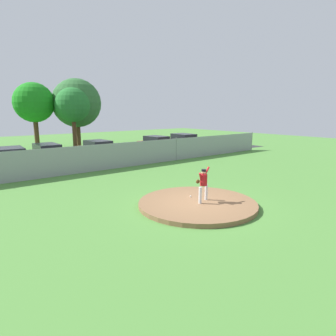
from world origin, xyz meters
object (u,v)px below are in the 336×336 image
(parked_car_red, at_px, (156,145))
(traffic_cone_orange, at_px, (151,156))
(pitcher_youth, at_px, (203,182))
(baseball, at_px, (191,196))
(parked_car_silver, at_px, (11,159))
(parked_car_champagne, at_px, (98,150))
(parked_car_charcoal, at_px, (47,155))
(parked_car_burgundy, at_px, (184,143))

(parked_car_red, distance_m, traffic_cone_orange, 4.02)
(pitcher_youth, relative_size, traffic_cone_orange, 2.81)
(pitcher_youth, height_order, traffic_cone_orange, pitcher_youth)
(baseball, bearing_deg, parked_car_silver, 110.79)
(baseball, bearing_deg, pitcher_youth, -93.07)
(pitcher_youth, relative_size, parked_car_silver, 0.34)
(parked_car_red, distance_m, parked_car_champagne, 6.42)
(baseball, relative_size, parked_car_silver, 0.02)
(parked_car_charcoal, bearing_deg, baseball, -80.47)
(baseball, xyz_separation_m, parked_car_red, (8.35, 14.04, 0.58))
(parked_car_charcoal, height_order, traffic_cone_orange, parked_car_charcoal)
(parked_car_red, xyz_separation_m, parked_car_charcoal, (-10.70, -0.02, -0.02))
(parked_car_burgundy, bearing_deg, parked_car_charcoal, 178.68)
(parked_car_charcoal, bearing_deg, parked_car_burgundy, -1.32)
(baseball, xyz_separation_m, parked_car_silver, (-5.08, 13.38, 0.55))
(baseball, bearing_deg, traffic_cone_orange, 63.43)
(parked_car_red, height_order, parked_car_champagne, parked_car_red)
(pitcher_youth, relative_size, parked_car_charcoal, 0.33)
(baseball, distance_m, parked_car_charcoal, 14.22)
(parked_car_champagne, bearing_deg, parked_car_charcoal, 178.88)
(baseball, distance_m, parked_car_burgundy, 18.05)
(pitcher_youth, xyz_separation_m, traffic_cone_orange, (5.63, 12.02, -0.84))
(parked_car_red, distance_m, parked_car_burgundy, 3.41)
(parked_car_champagne, relative_size, traffic_cone_orange, 7.75)
(parked_car_red, relative_size, parked_car_champagne, 1.02)
(baseball, distance_m, traffic_cone_orange, 12.49)
(baseball, relative_size, parked_car_champagne, 0.02)
(parked_car_burgundy, xyz_separation_m, parked_car_charcoal, (-14.09, 0.33, -0.06))
(parked_car_charcoal, relative_size, traffic_cone_orange, 8.39)
(pitcher_youth, xyz_separation_m, parked_car_burgundy, (11.78, 14.54, -0.25))
(parked_car_burgundy, xyz_separation_m, traffic_cone_orange, (-6.15, -2.52, -0.59))
(pitcher_youth, distance_m, parked_car_red, 17.10)
(parked_car_red, bearing_deg, parked_car_silver, -177.17)
(parked_car_burgundy, bearing_deg, pitcher_youth, -129.01)
(baseball, height_order, parked_car_champagne, parked_car_champagne)
(parked_car_silver, distance_m, parked_car_champagne, 7.03)
(parked_car_red, relative_size, parked_car_silver, 0.97)
(parked_car_silver, xyz_separation_m, parked_car_champagne, (7.01, 0.56, 0.01))
(traffic_cone_orange, bearing_deg, parked_car_red, 46.11)
(baseball, relative_size, traffic_cone_orange, 0.13)
(baseball, xyz_separation_m, parked_car_charcoal, (-2.35, 14.02, 0.56))
(parked_car_silver, distance_m, traffic_cone_orange, 10.91)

